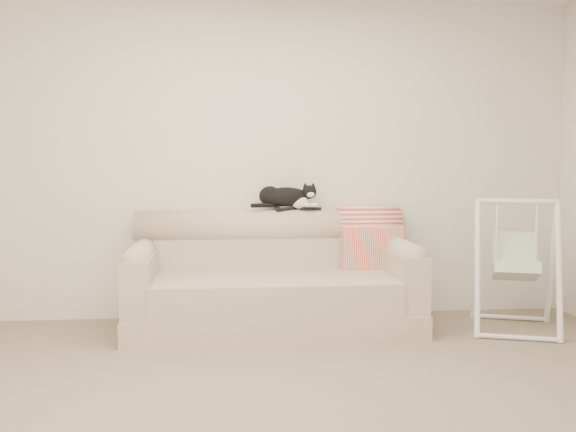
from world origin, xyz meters
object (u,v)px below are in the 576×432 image
Objects in this scene: sofa at (273,282)px; tuxedo_cat at (286,197)px; remote_b at (311,208)px; baby_swing at (515,265)px; remote_a at (286,208)px.

sofa is 4.05× the size of tuxedo_cat.
baby_swing reaches higher than remote_b.
baby_swing is at bearing -16.05° from remote_a.
remote_b is (0.32, 0.23, 0.56)m from sofa.
remote_b is (0.20, 0.00, -0.00)m from remote_a.
sofa is at bearing -117.71° from remote_a.
remote_a is 0.34× the size of tuxedo_cat.
tuxedo_cat is at bearing 63.34° from sofa.
remote_a reaches higher than remote_b.
remote_a is at bearing -179.88° from remote_b.
remote_b reaches higher than sofa.
remote_a is 0.20m from remote_b.
baby_swing is at bearing -16.69° from tuxedo_cat.
remote_b is at bearing 0.12° from remote_a.
remote_b is at bearing -5.49° from tuxedo_cat.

